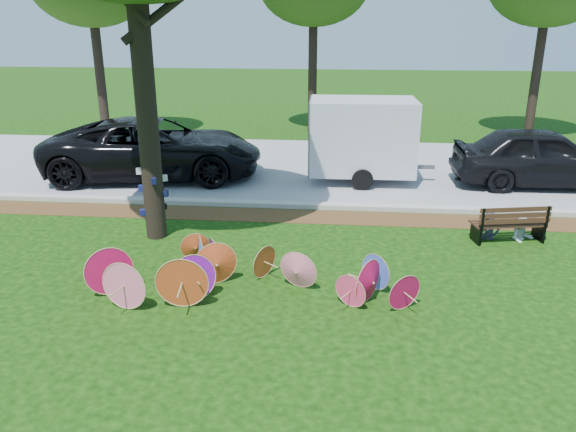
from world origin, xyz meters
name	(u,v)px	position (x,y,z in m)	size (l,w,h in m)	color
ground	(248,304)	(0.00, 0.00, 0.00)	(90.00, 90.00, 0.00)	black
mulch_strip	(277,216)	(0.00, 4.50, 0.01)	(90.00, 1.00, 0.01)	#472D16
curb	(280,204)	(0.00, 5.20, 0.06)	(90.00, 0.30, 0.12)	#B7B5AD
street	(294,166)	(0.00, 9.35, 0.01)	(90.00, 8.00, 0.01)	gray
parasol_pile	(229,272)	(-0.39, 0.41, 0.39)	(5.82, 2.33, 0.91)	#E36A86
black_van	(154,148)	(-4.07, 7.67, 0.89)	(2.94, 6.39, 1.77)	black
dark_pickup	(543,157)	(7.24, 7.80, 0.85)	(2.00, 4.97, 1.69)	black
cargo_trailer	(362,136)	(2.12, 7.85, 1.35)	(3.00, 1.90, 2.70)	silver
park_bench	(508,222)	(5.16, 3.40, 0.42)	(1.60, 0.61, 0.83)	black
person_left	(492,213)	(4.81, 3.45, 0.60)	(0.44, 0.29, 1.20)	#363949
person_right	(524,218)	(5.51, 3.45, 0.51)	(0.49, 0.39, 1.02)	silver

